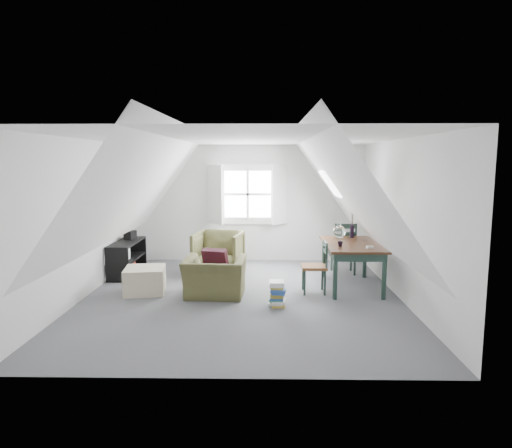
{
  "coord_description": "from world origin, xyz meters",
  "views": [
    {
      "loc": [
        0.35,
        -7.04,
        2.16
      ],
      "look_at": [
        0.22,
        0.6,
        1.1
      ],
      "focal_mm": 32.0,
      "sensor_mm": 36.0,
      "label": 1
    }
  ],
  "objects_px": {
    "magazine_stack": "(277,294)",
    "dining_chair_far": "(344,247)",
    "dining_chair_near": "(316,266)",
    "media_shelf": "(127,260)",
    "armchair_near": "(215,296)",
    "ottoman": "(145,280)",
    "armchair_far": "(219,273)",
    "dining_table": "(352,249)"
  },
  "relations": [
    {
      "from": "ottoman",
      "to": "dining_table",
      "type": "height_order",
      "value": "dining_table"
    },
    {
      "from": "armchair_near",
      "to": "dining_chair_far",
      "type": "distance_m",
      "value": 2.83
    },
    {
      "from": "media_shelf",
      "to": "magazine_stack",
      "type": "bearing_deg",
      "value": -34.04
    },
    {
      "from": "ottoman",
      "to": "media_shelf",
      "type": "xyz_separation_m",
      "value": [
        -0.66,
        1.18,
        0.08
      ]
    },
    {
      "from": "ottoman",
      "to": "dining_chair_near",
      "type": "bearing_deg",
      "value": 1.16
    },
    {
      "from": "dining_table",
      "to": "media_shelf",
      "type": "xyz_separation_m",
      "value": [
        -4.11,
        0.8,
        -0.38
      ]
    },
    {
      "from": "ottoman",
      "to": "magazine_stack",
      "type": "height_order",
      "value": "ottoman"
    },
    {
      "from": "ottoman",
      "to": "dining_chair_near",
      "type": "distance_m",
      "value": 2.83
    },
    {
      "from": "dining_chair_near",
      "to": "magazine_stack",
      "type": "xyz_separation_m",
      "value": [
        -0.66,
        -0.71,
        -0.26
      ]
    },
    {
      "from": "ottoman",
      "to": "media_shelf",
      "type": "height_order",
      "value": "media_shelf"
    },
    {
      "from": "armchair_near",
      "to": "magazine_stack",
      "type": "xyz_separation_m",
      "value": [
        0.99,
        -0.48,
        0.19
      ]
    },
    {
      "from": "ottoman",
      "to": "dining_table",
      "type": "xyz_separation_m",
      "value": [
        3.46,
        0.37,
        0.46
      ]
    },
    {
      "from": "dining_chair_far",
      "to": "media_shelf",
      "type": "xyz_separation_m",
      "value": [
        -4.15,
        -0.18,
        -0.23
      ]
    },
    {
      "from": "armchair_near",
      "to": "media_shelf",
      "type": "xyz_separation_m",
      "value": [
        -1.83,
        1.35,
        0.29
      ]
    },
    {
      "from": "armchair_far",
      "to": "dining_chair_far",
      "type": "height_order",
      "value": "dining_chair_far"
    },
    {
      "from": "armchair_near",
      "to": "dining_chair_far",
      "type": "bearing_deg",
      "value": -143.35
    },
    {
      "from": "dining_chair_far",
      "to": "ottoman",
      "type": "bearing_deg",
      "value": 10.98
    },
    {
      "from": "magazine_stack",
      "to": "dining_chair_far",
      "type": "bearing_deg",
      "value": 56.45
    },
    {
      "from": "ottoman",
      "to": "armchair_near",
      "type": "bearing_deg",
      "value": -8.52
    },
    {
      "from": "ottoman",
      "to": "dining_chair_near",
      "type": "xyz_separation_m",
      "value": [
        2.82,
        0.06,
        0.24
      ]
    },
    {
      "from": "armchair_far",
      "to": "dining_table",
      "type": "bearing_deg",
      "value": -13.17
    },
    {
      "from": "dining_chair_far",
      "to": "magazine_stack",
      "type": "bearing_deg",
      "value": 46.26
    },
    {
      "from": "armchair_near",
      "to": "dining_chair_near",
      "type": "height_order",
      "value": "dining_chair_near"
    },
    {
      "from": "armchair_far",
      "to": "ottoman",
      "type": "bearing_deg",
      "value": -119.85
    },
    {
      "from": "dining_table",
      "to": "media_shelf",
      "type": "bearing_deg",
      "value": 171.53
    },
    {
      "from": "dining_chair_near",
      "to": "media_shelf",
      "type": "height_order",
      "value": "dining_chair_near"
    },
    {
      "from": "armchair_far",
      "to": "media_shelf",
      "type": "height_order",
      "value": "media_shelf"
    },
    {
      "from": "magazine_stack",
      "to": "armchair_far",
      "type": "bearing_deg",
      "value": 118.38
    },
    {
      "from": "armchair_near",
      "to": "armchair_far",
      "type": "relative_size",
      "value": 1.07
    },
    {
      "from": "dining_table",
      "to": "dining_chair_far",
      "type": "xyz_separation_m",
      "value": [
        0.04,
        0.98,
        -0.15
      ]
    },
    {
      "from": "armchair_far",
      "to": "media_shelf",
      "type": "xyz_separation_m",
      "value": [
        -1.74,
        -0.17,
        0.29
      ]
    },
    {
      "from": "dining_chair_far",
      "to": "dining_chair_near",
      "type": "bearing_deg",
      "value": 52.29
    },
    {
      "from": "magazine_stack",
      "to": "media_shelf",
      "type": "bearing_deg",
      "value": 146.97
    },
    {
      "from": "ottoman",
      "to": "media_shelf",
      "type": "relative_size",
      "value": 0.51
    },
    {
      "from": "dining_table",
      "to": "dining_chair_far",
      "type": "distance_m",
      "value": 0.99
    },
    {
      "from": "armchair_far",
      "to": "dining_chair_far",
      "type": "bearing_deg",
      "value": 9.25
    },
    {
      "from": "ottoman",
      "to": "media_shelf",
      "type": "distance_m",
      "value": 1.35
    },
    {
      "from": "media_shelf",
      "to": "armchair_near",
      "type": "bearing_deg",
      "value": -37.52
    },
    {
      "from": "dining_table",
      "to": "magazine_stack",
      "type": "xyz_separation_m",
      "value": [
        -1.3,
        -1.03,
        -0.48
      ]
    },
    {
      "from": "ottoman",
      "to": "dining_table",
      "type": "relative_size",
      "value": 0.41
    },
    {
      "from": "dining_table",
      "to": "media_shelf",
      "type": "relative_size",
      "value": 1.24
    },
    {
      "from": "dining_table",
      "to": "magazine_stack",
      "type": "height_order",
      "value": "dining_table"
    }
  ]
}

